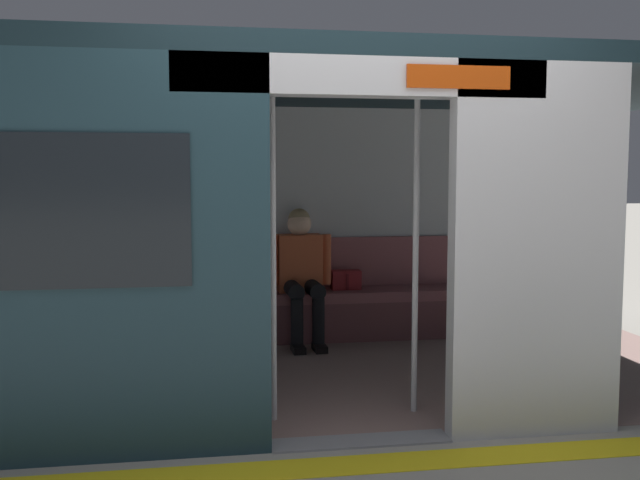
{
  "coord_description": "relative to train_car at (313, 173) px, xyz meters",
  "views": [
    {
      "loc": [
        0.82,
        3.68,
        1.45
      ],
      "look_at": [
        0.0,
        -1.36,
        0.99
      ],
      "focal_mm": 39.92,
      "sensor_mm": 36.0,
      "label": 1
    }
  ],
  "objects": [
    {
      "name": "grab_pole_door",
      "position": [
        0.37,
        0.87,
        -0.45
      ],
      "size": [
        0.04,
        0.04,
        2.04
      ],
      "primitive_type": "cylinder",
      "color": "silver",
      "rests_on": "ground_plane"
    },
    {
      "name": "ground_plane",
      "position": [
        -0.06,
        1.3,
        -1.47
      ],
      "size": [
        60.0,
        60.0,
        0.0
      ],
      "primitive_type": "plane",
      "color": "gray"
    },
    {
      "name": "train_car",
      "position": [
        0.0,
        0.0,
        0.0
      ],
      "size": [
        6.4,
        2.94,
        2.18
      ],
      "color": "silver",
      "rests_on": "ground_plane"
    },
    {
      "name": "bench_seat",
      "position": [
        -0.06,
        -1.13,
        -1.13
      ],
      "size": [
        3.13,
        0.44,
        0.44
      ],
      "color": "#935156",
      "rests_on": "ground_plane"
    },
    {
      "name": "platform_edge_strip",
      "position": [
        -0.06,
        1.6,
        -1.47
      ],
      "size": [
        8.0,
        0.24,
        0.01
      ],
      "primitive_type": "cube",
      "color": "yellow",
      "rests_on": "ground_plane"
    },
    {
      "name": "person_seated",
      "position": [
        -0.06,
        -1.07,
        -0.81
      ],
      "size": [
        0.55,
        0.68,
        1.16
      ],
      "color": "#CC5933",
      "rests_on": "ground_plane"
    },
    {
      "name": "handbag",
      "position": [
        -0.47,
        -1.19,
        -0.95
      ],
      "size": [
        0.26,
        0.15,
        0.17
      ],
      "color": "maroon",
      "rests_on": "bench_seat"
    },
    {
      "name": "grab_pole_far",
      "position": [
        -0.49,
        0.86,
        -0.45
      ],
      "size": [
        0.04,
        0.04,
        2.04
      ],
      "primitive_type": "cylinder",
      "color": "silver",
      "rests_on": "ground_plane"
    },
    {
      "name": "book",
      "position": [
        0.25,
        -1.21,
        -1.02
      ],
      "size": [
        0.16,
        0.23,
        0.03
      ],
      "primitive_type": "cube",
      "rotation": [
        0.0,
        0.0,
        0.06
      ],
      "color": "#B22D2D",
      "rests_on": "bench_seat"
    }
  ]
}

